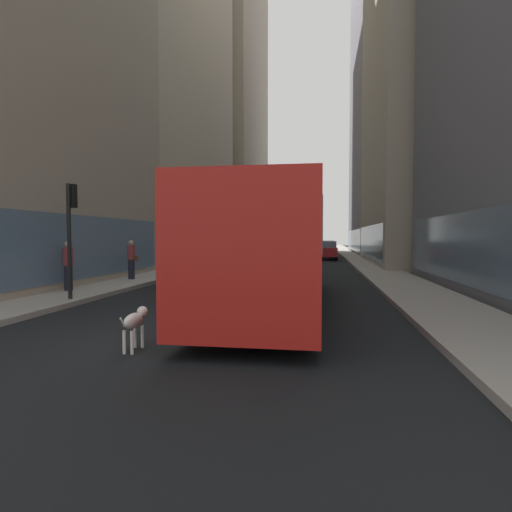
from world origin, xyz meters
The scene contains 18 objects.
ground_plane centered at (0.00, 35.00, 0.00)m, with size 120.00×120.00×0.00m, color black.
sidewalk_left centered at (-5.70, 35.00, 0.07)m, with size 2.40×110.00×0.15m, color #9E9991.
sidewalk_right centered at (5.70, 35.00, 0.07)m, with size 2.40×110.00×0.15m, color #9E9991.
building_left_mid centered at (-11.90, 25.59, 17.24)m, with size 10.06×20.88×34.50m.
building_left_far centered at (-11.90, 49.04, 19.47)m, with size 11.47×21.15×38.96m.
building_right_far centered at (11.90, 42.74, 20.09)m, with size 11.50×20.48×40.19m.
transit_bus centered at (1.20, 3.89, 1.78)m, with size 2.78×11.53×3.05m.
car_white_van centered at (-2.80, 9.35, 0.82)m, with size 1.85×4.50×1.62m.
car_blue_hatchback centered at (1.20, 13.74, 0.82)m, with size 1.73×4.26×1.62m.
car_grey_wagon centered at (-1.20, 37.68, 0.82)m, with size 1.83×4.34×1.62m.
car_yellow_taxi centered at (2.80, 35.13, 0.82)m, with size 1.83×4.69×1.62m.
car_black_suv centered at (-1.20, 30.49, 0.82)m, with size 1.71×4.18×1.62m.
car_red_coupe centered at (2.80, 29.43, 0.82)m, with size 1.92×4.23×1.62m.
box_truck centered at (-1.20, 19.59, 1.67)m, with size 2.30×7.50×3.05m.
dalmatian_dog centered at (-0.76, -1.17, 0.51)m, with size 0.22×0.96×0.72m.
pedestrian_with_handbag centered at (-5.73, 9.26, 1.01)m, with size 0.45×0.34×1.69m.
pedestrian_in_coat centered at (-6.12, 5.20, 1.01)m, with size 0.34×0.34×1.69m.
traffic_light_near centered at (-4.90, 3.47, 2.44)m, with size 0.24×0.41×3.40m.
Camera 1 is at (2.47, -8.11, 1.98)m, focal length 29.74 mm.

